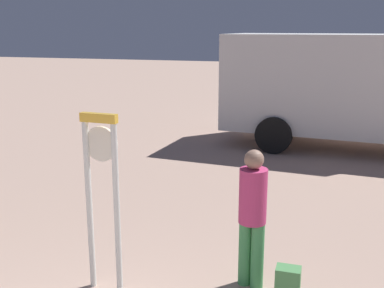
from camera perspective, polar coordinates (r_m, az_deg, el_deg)
standing_clock at (r=5.45m, az=-10.75°, el=-4.84°), size 0.44×0.11×2.11m
person_near_clock at (r=5.58m, az=7.28°, el=-8.11°), size 0.32×0.32×1.69m
backpack at (r=5.56m, az=11.41°, el=-16.52°), size 0.27×0.23×0.47m
box_truck_near at (r=12.54m, az=17.24°, el=6.58°), size 6.31×2.99×2.86m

